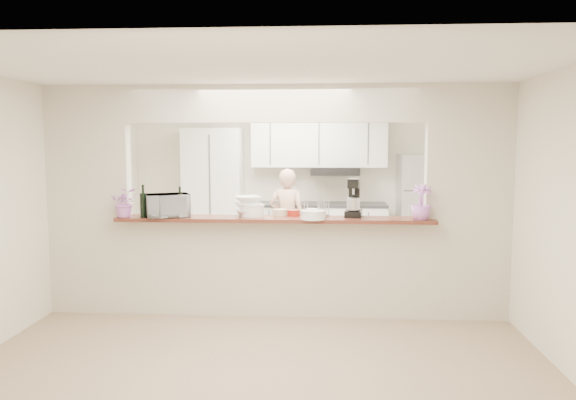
# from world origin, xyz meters

# --- Properties ---
(floor) EXTENTS (6.00, 6.00, 0.00)m
(floor) POSITION_xyz_m (0.00, 0.00, 0.00)
(floor) COLOR gray
(floor) RESTS_ON ground
(tile_overlay) EXTENTS (5.00, 2.90, 0.01)m
(tile_overlay) POSITION_xyz_m (0.00, 1.55, 0.01)
(tile_overlay) COLOR silver
(tile_overlay) RESTS_ON floor
(partition) EXTENTS (5.00, 0.15, 2.50)m
(partition) POSITION_xyz_m (0.00, 0.00, 1.48)
(partition) COLOR beige
(partition) RESTS_ON floor
(bar_counter) EXTENTS (3.40, 0.38, 1.09)m
(bar_counter) POSITION_xyz_m (0.00, -0.00, 0.58)
(bar_counter) COLOR beige
(bar_counter) RESTS_ON floor
(kitchen_cabinets) EXTENTS (3.15, 0.62, 2.25)m
(kitchen_cabinets) POSITION_xyz_m (-0.19, 2.72, 0.97)
(kitchen_cabinets) COLOR silver
(kitchen_cabinets) RESTS_ON floor
(refrigerator) EXTENTS (0.75, 0.70, 1.70)m
(refrigerator) POSITION_xyz_m (2.05, 2.65, 0.85)
(refrigerator) COLOR silver
(refrigerator) RESTS_ON floor
(flower_left) EXTENTS (0.34, 0.31, 0.32)m
(flower_left) POSITION_xyz_m (-1.60, -0.15, 1.25)
(flower_left) COLOR #D16EC0
(flower_left) RESTS_ON bar_counter
(wine_bottle_a) EXTENTS (0.07, 0.07, 0.35)m
(wine_bottle_a) POSITION_xyz_m (-1.40, -0.15, 1.23)
(wine_bottle_a) COLOR black
(wine_bottle_a) RESTS_ON bar_counter
(wine_bottle_b) EXTENTS (0.07, 0.07, 0.34)m
(wine_bottle_b) POSITION_xyz_m (-1.00, -0.15, 1.22)
(wine_bottle_b) COLOR black
(wine_bottle_b) RESTS_ON bar_counter
(toaster_oven) EXTENTS (0.53, 0.46, 0.25)m
(toaster_oven) POSITION_xyz_m (-1.15, -0.10, 1.21)
(toaster_oven) COLOR #ABABB0
(toaster_oven) RESTS_ON bar_counter
(serving_bowls) EXTENTS (0.37, 0.37, 0.21)m
(serving_bowls) POSITION_xyz_m (-0.30, 0.05, 1.20)
(serving_bowls) COLOR white
(serving_bowls) RESTS_ON bar_counter
(plate_stack_a) EXTENTS (0.27, 0.27, 0.13)m
(plate_stack_a) POSITION_xyz_m (-0.25, 0.03, 1.15)
(plate_stack_a) COLOR white
(plate_stack_a) RESTS_ON bar_counter
(plate_stack_b) EXTENTS (0.26, 0.26, 0.09)m
(plate_stack_b) POSITION_xyz_m (0.42, -0.19, 1.14)
(plate_stack_b) COLOR white
(plate_stack_b) RESTS_ON bar_counter
(red_bowl) EXTENTS (0.14, 0.14, 0.07)m
(red_bowl) POSITION_xyz_m (0.20, 0.08, 1.12)
(red_bowl) COLOR maroon
(red_bowl) RESTS_ON bar_counter
(tan_bowl) EXTENTS (0.15, 0.15, 0.07)m
(tan_bowl) POSITION_xyz_m (0.05, 0.08, 1.13)
(tan_bowl) COLOR #C1B088
(tan_bowl) RESTS_ON bar_counter
(utensil_caddy) EXTENTS (0.29, 0.21, 0.25)m
(utensil_caddy) POSITION_xyz_m (0.45, 0.05, 1.19)
(utensil_caddy) COLOR silver
(utensil_caddy) RESTS_ON bar_counter
(stand_mixer) EXTENTS (0.21, 0.30, 0.41)m
(stand_mixer) POSITION_xyz_m (0.85, 0.06, 1.28)
(stand_mixer) COLOR black
(stand_mixer) RESTS_ON bar_counter
(flower_right) EXTENTS (0.24, 0.24, 0.37)m
(flower_right) POSITION_xyz_m (1.53, -0.15, 1.27)
(flower_right) COLOR #CC73D7
(flower_right) RESTS_ON bar_counter
(person) EXTENTS (0.59, 0.44, 1.49)m
(person) POSITION_xyz_m (-0.01, 2.23, 0.75)
(person) COLOR tan
(person) RESTS_ON floor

